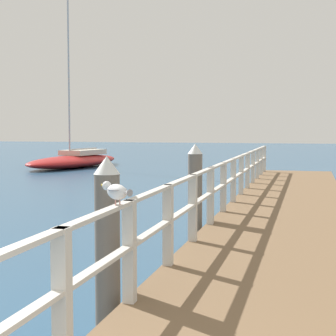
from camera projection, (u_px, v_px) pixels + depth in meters
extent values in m
cube|color=brown|center=(286.00, 220.00, 12.00)|extent=(2.75, 21.83, 0.50)
cube|color=beige|center=(62.00, 298.00, 4.01)|extent=(0.12, 0.12, 1.06)
cube|color=beige|center=(129.00, 252.00, 5.51)|extent=(0.12, 0.12, 1.06)
cube|color=beige|center=(168.00, 225.00, 7.01)|extent=(0.12, 0.12, 1.06)
cube|color=beige|center=(193.00, 208.00, 8.51)|extent=(0.12, 0.12, 1.06)
cube|color=beige|center=(210.00, 196.00, 10.01)|extent=(0.12, 0.12, 1.06)
cube|color=beige|center=(223.00, 187.00, 11.51)|extent=(0.12, 0.12, 1.06)
cube|color=beige|center=(233.00, 180.00, 13.02)|extent=(0.12, 0.12, 1.06)
cube|color=beige|center=(241.00, 175.00, 14.52)|extent=(0.12, 0.12, 1.06)
cube|color=beige|center=(248.00, 170.00, 16.02)|extent=(0.12, 0.12, 1.06)
cube|color=beige|center=(253.00, 167.00, 17.52)|extent=(0.12, 0.12, 1.06)
cube|color=beige|center=(257.00, 164.00, 19.02)|extent=(0.12, 0.12, 1.06)
cube|color=beige|center=(261.00, 161.00, 20.52)|extent=(0.12, 0.12, 1.06)
cube|color=beige|center=(264.00, 159.00, 22.02)|extent=(0.12, 0.12, 1.06)
cube|color=beige|center=(229.00, 161.00, 12.23)|extent=(0.10, 20.23, 0.04)
cube|color=beige|center=(229.00, 181.00, 12.26)|extent=(0.10, 20.23, 0.04)
cylinder|color=#6B6056|center=(108.00, 255.00, 5.96)|extent=(0.28, 0.28, 1.79)
cone|color=white|center=(107.00, 165.00, 5.89)|extent=(0.29, 0.29, 0.20)
cylinder|color=#6B6056|center=(195.00, 200.00, 10.52)|extent=(0.28, 0.28, 1.79)
cone|color=white|center=(195.00, 149.00, 10.45)|extent=(0.29, 0.29, 0.20)
ellipsoid|color=white|center=(117.00, 192.00, 5.12)|extent=(0.30, 0.27, 0.15)
sphere|color=white|center=(107.00, 186.00, 5.25)|extent=(0.09, 0.09, 0.09)
cone|color=gold|center=(103.00, 185.00, 5.30)|extent=(0.05, 0.05, 0.02)
cone|color=#939399|center=(127.00, 193.00, 4.98)|extent=(0.11, 0.10, 0.07)
ellipsoid|color=#939399|center=(117.00, 189.00, 5.11)|extent=(0.28, 0.27, 0.04)
cylinder|color=tan|center=(115.00, 203.00, 5.10)|extent=(0.01, 0.01, 0.05)
cylinder|color=tan|center=(120.00, 202.00, 5.13)|extent=(0.01, 0.01, 0.05)
ellipsoid|color=red|center=(74.00, 161.00, 31.32)|extent=(4.08, 8.38, 0.69)
cylinder|color=#B2B2B7|center=(69.00, 74.00, 30.58)|extent=(0.10, 0.10, 9.33)
cylinder|color=#B2B2B7|center=(83.00, 149.00, 32.17)|extent=(0.56, 2.78, 0.08)
cube|color=beige|center=(83.00, 152.00, 32.15)|extent=(2.01, 3.11, 0.30)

